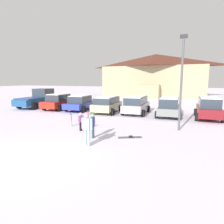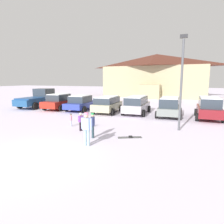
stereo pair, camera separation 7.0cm
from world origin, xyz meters
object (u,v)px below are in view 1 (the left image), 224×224
Objects in this scene: skier_child_in_purple_jacket at (81,121)px; parked_beige_suv at (107,104)px; parked_silver_wagon at (136,104)px; lamp_post at (182,78)px; parked_grey_wagon at (169,106)px; pickup_truck at (39,99)px; ski_lodge at (155,75)px; pair_of_skis at (130,137)px; skier_adult_in_blue_parka at (87,127)px; skier_child_in_pink_snowsuit at (71,119)px; skier_teen_in_navy_coat at (93,124)px; parked_blue_hatchback at (81,103)px; parked_maroon_van at (209,107)px; parked_red_sedan at (59,101)px.

parked_beige_suv is at bearing 99.18° from skier_child_in_purple_jacket.
lamp_post is (4.15, -5.11, 2.40)m from parked_silver_wagon.
pickup_truck reaches higher than parked_grey_wagon.
pickup_truck is 17.21m from lamp_post.
ski_lodge is 29.30m from pair_of_skis.
skier_adult_in_blue_parka is 4.48m from skier_child_in_pink_snowsuit.
skier_adult_in_blue_parka is at bearing -107.01° from parked_grey_wagon.
pickup_truck reaches higher than skier_child_in_pink_snowsuit.
parked_silver_wagon is 3.18× the size of skier_teen_in_navy_coat.
pair_of_skis is (7.72, -7.86, -0.79)m from parked_blue_hatchback.
ski_lodge is 28.71m from skier_child_in_purple_jacket.
pair_of_skis is (3.41, -28.83, -4.02)m from ski_lodge.
parked_maroon_van is at bearing -2.31° from pickup_truck.
parked_silver_wagon is at bearing 0.79° from parked_red_sedan.
ski_lodge is 21.27m from parked_silver_wagon.
ski_lodge reaches higher than pair_of_skis.
parked_red_sedan is 3.36m from pickup_truck.
skier_adult_in_blue_parka is at bearing -58.44° from parked_blue_hatchback.
parked_silver_wagon reaches higher than parked_beige_suv.
ski_lodge reaches higher than parked_beige_suv.
pair_of_skis is at bearing -13.88° from skier_child_in_pink_snowsuit.
parked_red_sedan is 2.63m from parked_blue_hatchback.
parked_maroon_van is (14.86, -0.17, 0.12)m from parked_red_sedan.
parked_grey_wagon is (11.72, -0.23, 0.06)m from parked_red_sedan.
parked_red_sedan is 1.10× the size of parked_grey_wagon.
parked_grey_wagon is at bearing -3.02° from pickup_truck.
pair_of_skis is (4.50, -7.41, -0.85)m from parked_beige_suv.
parked_silver_wagon is 1.08× the size of parked_maroon_van.
parked_red_sedan is 1.00× the size of parked_blue_hatchback.
lamp_post reaches higher than pickup_truck.
parked_maroon_van is at bearing -1.34° from parked_blue_hatchback.
parked_maroon_van reaches higher than pair_of_skis.
skier_teen_in_navy_coat is at bearing -56.21° from parked_blue_hatchback.
parked_maroon_van is at bearing 35.20° from skier_child_in_pink_snowsuit.
ski_lodge is at bearing 110.42° from parked_maroon_van.
parked_maroon_van is (12.23, -0.29, 0.16)m from parked_blue_hatchback.
lamp_post is at bearing -21.30° from parked_red_sedan.
skier_child_in_purple_jacket is at bearing -89.89° from ski_lodge.
parked_maroon_van reaches higher than parked_beige_suv.
parked_silver_wagon is 11.98m from pickup_truck.
parked_red_sedan is 11.72m from parked_grey_wagon.
parked_beige_suv is 0.74× the size of lamp_post.
parked_red_sedan is 1.03× the size of parked_silver_wagon.
pickup_truck is 0.96× the size of lamp_post.
lamp_post is (2.46, 2.74, 3.28)m from pair_of_skis.
skier_adult_in_blue_parka is at bearing -122.12° from parked_maroon_van.
parked_maroon_van reaches higher than parked_red_sedan.
skier_child_in_purple_jacket is at bearing -46.68° from parked_red_sedan.
parked_beige_suv is 2.61× the size of skier_adult_in_blue_parka.
parked_beige_suv is 8.58m from skier_teen_in_navy_coat.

